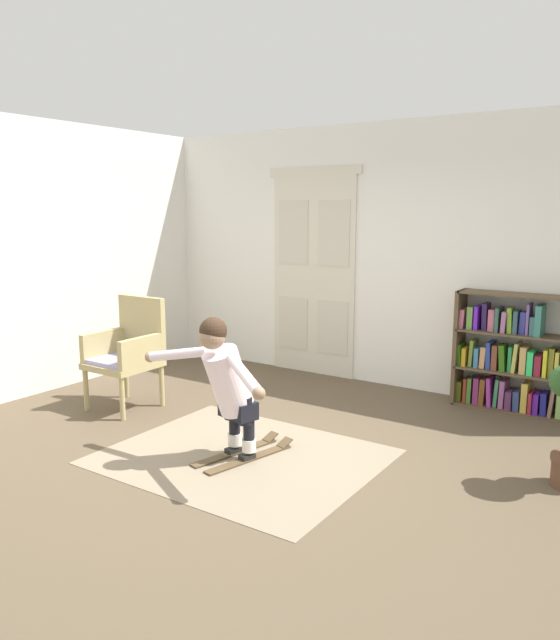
# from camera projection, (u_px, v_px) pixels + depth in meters

# --- Properties ---
(ground_plane) EXTENTS (7.20, 7.20, 0.00)m
(ground_plane) POSITION_uv_depth(u_px,v_px,m) (250.00, 458.00, 4.92)
(ground_plane) COLOR brown
(back_wall) EXTENTS (6.00, 0.10, 2.90)m
(back_wall) POSITION_uv_depth(u_px,v_px,m) (389.00, 256.00, 6.79)
(back_wall) COLOR white
(back_wall) RESTS_ON ground
(side_wall_left) EXTENTS (0.10, 6.00, 2.90)m
(side_wall_left) POSITION_uv_depth(u_px,v_px,m) (48.00, 258.00, 6.63)
(side_wall_left) COLOR white
(side_wall_left) RESTS_ON ground
(double_door) EXTENTS (1.22, 0.05, 2.45)m
(double_door) POSITION_uv_depth(u_px,v_px,m) (314.00, 272.00, 7.29)
(double_door) COLOR beige
(double_door) RESTS_ON ground
(rug) EXTENTS (2.11, 1.73, 0.01)m
(rug) POSITION_uv_depth(u_px,v_px,m) (242.00, 456.00, 4.94)
(rug) COLOR gray
(rug) RESTS_ON ground
(bookshelf) EXTENTS (1.50, 0.30, 1.17)m
(bookshelf) POSITION_uv_depth(u_px,v_px,m) (527.00, 363.00, 5.93)
(bookshelf) COLOR brown
(bookshelf) RESTS_ON ground
(wicker_chair) EXTENTS (0.60, 0.60, 1.10)m
(wicker_chair) POSITION_uv_depth(u_px,v_px,m) (128.00, 350.00, 6.11)
(wicker_chair) COLOR tan
(wicker_chair) RESTS_ON ground
(skis_pair) EXTENTS (0.47, 0.90, 0.07)m
(skis_pair) POSITION_uv_depth(u_px,v_px,m) (245.00, 453.00, 4.96)
(skis_pair) COLOR brown
(skis_pair) RESTS_ON rug
(person_skier) EXTENTS (1.44, 0.74, 1.10)m
(person_skier) POSITION_uv_depth(u_px,v_px,m) (226.00, 378.00, 4.72)
(person_skier) COLOR white
(person_skier) RESTS_ON skis_pair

